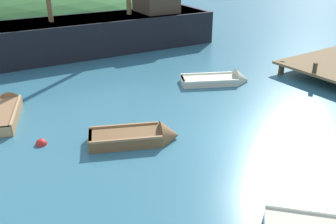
{
  "coord_description": "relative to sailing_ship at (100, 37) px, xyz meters",
  "views": [
    {
      "loc": [
        -8.7,
        -7.34,
        6.05
      ],
      "look_at": [
        -1.92,
        2.82,
        0.39
      ],
      "focal_mm": 39.11,
      "sensor_mm": 36.0,
      "label": 1
    }
  ],
  "objects": [
    {
      "name": "rowboat_outer_left",
      "position": [
        -6.95,
        -6.74,
        -0.64
      ],
      "size": [
        2.09,
        3.63,
        0.91
      ],
      "rotation": [
        0.0,
        0.0,
        1.22
      ],
      "color": "#9E7047",
      "rests_on": "ground"
    },
    {
      "name": "rowboat_near_dock",
      "position": [
        -3.69,
        -11.38,
        -0.66
      ],
      "size": [
        3.18,
        2.2,
        1.06
      ],
      "rotation": [
        0.0,
        0.0,
        5.87
      ],
      "color": "brown",
      "rests_on": "ground"
    },
    {
      "name": "ground_plane",
      "position": [
        -0.16,
        -13.48,
        -0.78
      ],
      "size": [
        120.0,
        120.0,
        0.0
      ],
      "primitive_type": "plane",
      "color": "teal"
    },
    {
      "name": "sailing_ship",
      "position": [
        0.0,
        0.0,
        0.0
      ],
      "size": [
        17.32,
        4.78,
        13.21
      ],
      "rotation": [
        0.0,
        0.0,
        3.07
      ],
      "color": "black",
      "rests_on": "ground"
    },
    {
      "name": "rowboat_outer_right",
      "position": [
        2.33,
        -8.61,
        -0.7
      ],
      "size": [
        3.41,
        2.48,
        1.13
      ],
      "rotation": [
        0.0,
        0.0,
        5.82
      ],
      "color": "beige",
      "rests_on": "ground"
    },
    {
      "name": "buoy_red",
      "position": [
        -6.51,
        -9.75,
        -0.78
      ],
      "size": [
        0.38,
        0.38,
        0.38
      ],
      "primitive_type": "sphere",
      "color": "red",
      "rests_on": "ground"
    }
  ]
}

